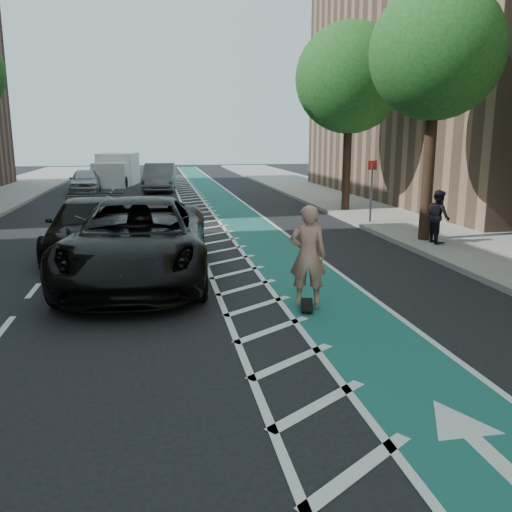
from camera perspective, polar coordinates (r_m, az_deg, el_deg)
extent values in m
plane|color=black|center=(8.19, -6.68, -11.75)|extent=(120.00, 120.00, 0.00)
cube|color=#185548|center=(18.10, 0.68, 1.81)|extent=(2.00, 90.00, 0.01)
cube|color=silver|center=(17.88, -4.04, 1.65)|extent=(1.40, 90.00, 0.01)
cube|color=gray|center=(20.35, 18.97, 2.51)|extent=(5.00, 90.00, 0.15)
cube|color=gray|center=(19.27, 12.60, 2.39)|extent=(0.12, 90.00, 0.16)
cube|color=#84664C|center=(33.36, 24.20, 22.05)|extent=(14.00, 22.00, 19.00)
cylinder|color=#382619|center=(17.60, 18.05, 8.11)|extent=(0.36, 0.36, 4.40)
sphere|color=#174619|center=(17.73, 18.87, 19.77)|extent=(4.20, 4.20, 4.20)
cylinder|color=#382619|center=(24.92, 9.26, 9.65)|extent=(0.36, 0.36, 4.40)
sphere|color=#174619|center=(25.01, 9.56, 17.91)|extent=(4.20, 4.20, 4.20)
cylinder|color=#4C4C4C|center=(21.16, 12.02, 6.35)|extent=(0.08, 0.08, 2.40)
cube|color=red|center=(21.08, 12.16, 9.33)|extent=(0.35, 0.02, 0.35)
cube|color=black|center=(10.81, 5.37, -5.11)|extent=(0.45, 0.86, 0.03)
cylinder|color=black|center=(11.09, 4.92, -4.98)|extent=(0.05, 0.07, 0.06)
cylinder|color=black|center=(11.09, 5.80, -5.00)|extent=(0.05, 0.07, 0.06)
cylinder|color=black|center=(10.56, 4.90, -5.88)|extent=(0.05, 0.07, 0.06)
cylinder|color=black|center=(10.57, 5.83, -5.89)|extent=(0.05, 0.07, 0.06)
imported|color=tan|center=(10.55, 5.48, 0.08)|extent=(0.82, 0.65, 1.97)
imported|color=black|center=(13.12, -12.31, 1.68)|extent=(3.67, 7.12, 1.92)
imported|color=black|center=(16.46, -17.19, 2.92)|extent=(2.27, 5.42, 1.56)
imported|color=#A3A3A9|center=(34.88, -17.55, 7.57)|extent=(1.96, 4.38, 1.46)
imported|color=#5B5A5F|center=(34.87, -10.10, 8.16)|extent=(2.20, 5.34, 1.72)
imported|color=black|center=(17.48, 18.64, 3.96)|extent=(0.65, 0.82, 1.63)
cube|color=white|center=(40.45, -14.27, 8.88)|extent=(2.88, 3.82, 2.20)
cube|color=white|center=(37.89, -15.05, 8.21)|extent=(2.42, 2.04, 1.65)
cylinder|color=black|center=(37.72, -16.63, 7.42)|extent=(0.38, 0.80, 0.77)
cylinder|color=black|center=(37.29, -13.66, 7.54)|extent=(0.38, 0.80, 0.77)
cylinder|color=black|center=(41.56, -15.32, 7.92)|extent=(0.38, 0.80, 0.77)
cylinder|color=black|center=(41.17, -12.61, 8.02)|extent=(0.38, 0.80, 0.77)
cylinder|color=#EA560C|center=(12.30, -18.41, -1.65)|extent=(0.56, 0.56, 0.97)
cylinder|color=silver|center=(12.34, -18.36, -2.38)|extent=(0.57, 0.57, 0.13)
cylinder|color=silver|center=(12.27, -18.46, -1.02)|extent=(0.57, 0.57, 0.13)
cylinder|color=black|center=(12.42, -18.27, -3.72)|extent=(0.71, 0.71, 0.04)
cylinder|color=#E04B0B|center=(17.27, -14.83, 2.25)|extent=(0.48, 0.48, 0.83)
cylinder|color=silver|center=(17.29, -14.80, 1.80)|extent=(0.49, 0.49, 0.11)
cylinder|color=silver|center=(17.25, -14.85, 2.64)|extent=(0.49, 0.49, 0.11)
cylinder|color=black|center=(17.34, -14.75, 0.97)|extent=(0.61, 0.61, 0.04)
cylinder|color=#EF590C|center=(22.29, -15.45, 4.66)|extent=(0.58, 0.58, 1.00)
cylinder|color=silver|center=(22.32, -15.42, 4.24)|extent=(0.59, 0.59, 0.13)
cylinder|color=silver|center=(22.28, -15.47, 5.03)|extent=(0.59, 0.59, 0.13)
cylinder|color=black|center=(22.36, -15.37, 3.45)|extent=(0.73, 0.73, 0.04)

